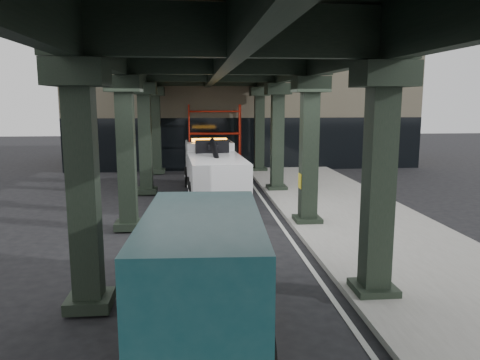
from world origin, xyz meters
TOP-DOWN VIEW (x-y plane):
  - ground at (0.00, 0.00)m, footprint 90.00×90.00m
  - sidewalk at (4.50, 2.00)m, footprint 5.00×40.00m
  - lane_stripe at (1.70, 2.00)m, footprint 0.12×38.00m
  - viaduct at (-0.40, 2.00)m, footprint 7.40×32.00m
  - building at (2.00, 20.00)m, footprint 22.00×10.00m
  - scaffolding at (0.00, 14.64)m, footprint 3.08×0.88m
  - tow_truck at (-0.40, 7.48)m, footprint 2.67×7.96m
  - towed_van at (-1.10, -5.06)m, footprint 2.49×5.68m

SIDE VIEW (x-z plane):
  - ground at x=0.00m, z-range 0.00..0.00m
  - lane_stripe at x=1.70m, z-range 0.00..0.01m
  - sidewalk at x=4.50m, z-range 0.00..0.15m
  - towed_van at x=-1.10m, z-range 0.09..2.35m
  - tow_truck at x=-0.40m, z-range -0.03..2.54m
  - scaffolding at x=0.00m, z-range 0.11..4.11m
  - building at x=2.00m, z-range 0.00..8.00m
  - viaduct at x=-0.40m, z-range 2.26..8.66m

